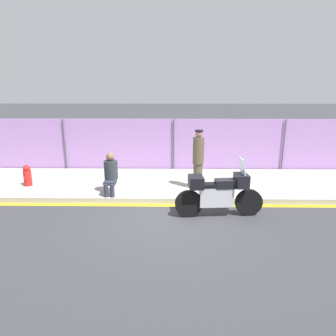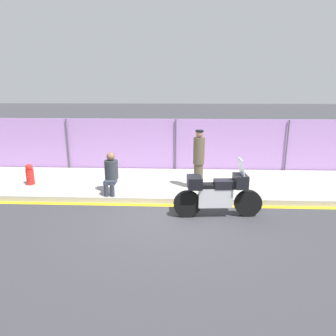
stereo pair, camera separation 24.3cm
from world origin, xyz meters
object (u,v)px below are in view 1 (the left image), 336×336
Objects in this scene: officer_standing at (198,159)px; person_seated_on_curb at (111,172)px; motorcycle at (218,193)px; fire_hydrant at (27,176)px.

officer_standing reaches higher than person_seated_on_curb.
motorcycle is 6.28m from fire_hydrant.
officer_standing reaches higher than fire_hydrant.
motorcycle is 1.85× the size of person_seated_on_curb.
person_seated_on_curb is (-3.07, 1.25, 0.22)m from motorcycle.
officer_standing is 2.72m from person_seated_on_curb.
fire_hydrant is (-5.96, 1.95, -0.12)m from motorcycle.
motorcycle is at bearing -22.20° from person_seated_on_curb.
fire_hydrant is at bearing 157.65° from motorcycle.
fire_hydrant is at bearing 166.49° from person_seated_on_curb.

